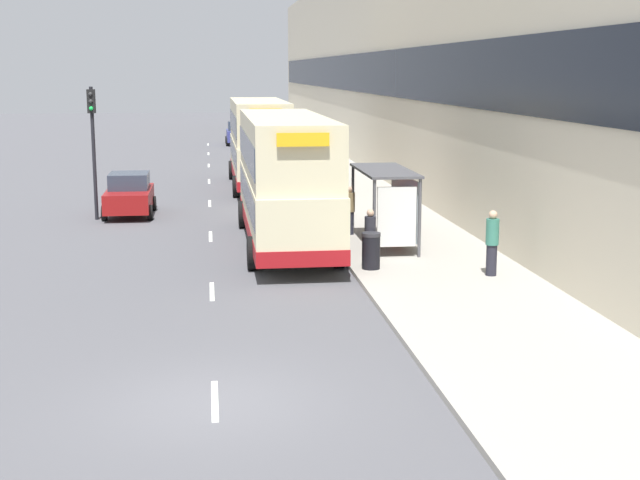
{
  "coord_description": "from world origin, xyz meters",
  "views": [
    {
      "loc": [
        -0.01,
        -14.93,
        5.74
      ],
      "look_at": [
        3.73,
        14.83,
        0.02
      ],
      "focal_mm": 50.0,
      "sensor_mm": 36.0,
      "label": 1
    }
  ],
  "objects_px": {
    "car_2": "(238,133)",
    "pedestrian_at_shelter": "(405,209)",
    "pedestrian_2": "(370,237)",
    "pedestrian_1": "(350,210)",
    "traffic_light_far_kerb": "(93,131)",
    "litter_bin": "(371,251)",
    "car_1": "(243,126)",
    "pedestrian_3": "(341,199)",
    "car_0": "(129,195)",
    "pedestrian_4": "(492,242)",
    "double_decker_bus_near": "(285,178)",
    "double_decker_bus_ahead": "(259,142)",
    "bus_shelter": "(392,194)"
  },
  "relations": [
    {
      "from": "bus_shelter",
      "to": "litter_bin",
      "type": "relative_size",
      "value": 4.0
    },
    {
      "from": "car_1",
      "to": "pedestrian_3",
      "type": "height_order",
      "value": "pedestrian_3"
    },
    {
      "from": "car_0",
      "to": "traffic_light_far_kerb",
      "type": "bearing_deg",
      "value": 37.53
    },
    {
      "from": "car_1",
      "to": "litter_bin",
      "type": "bearing_deg",
      "value": -88.57
    },
    {
      "from": "pedestrian_1",
      "to": "traffic_light_far_kerb",
      "type": "xyz_separation_m",
      "value": [
        -9.21,
        5.12,
        2.44
      ]
    },
    {
      "from": "car_2",
      "to": "pedestrian_1",
      "type": "height_order",
      "value": "car_2"
    },
    {
      "from": "car_0",
      "to": "car_2",
      "type": "xyz_separation_m",
      "value": [
        5.56,
        34.25,
        0.06
      ]
    },
    {
      "from": "car_0",
      "to": "pedestrian_2",
      "type": "height_order",
      "value": "pedestrian_2"
    },
    {
      "from": "bus_shelter",
      "to": "car_2",
      "type": "bearing_deg",
      "value": 94.56
    },
    {
      "from": "pedestrian_2",
      "to": "pedestrian_1",
      "type": "bearing_deg",
      "value": 87.56
    },
    {
      "from": "bus_shelter",
      "to": "double_decker_bus_ahead",
      "type": "bearing_deg",
      "value": 101.29
    },
    {
      "from": "car_1",
      "to": "double_decker_bus_near",
      "type": "bearing_deg",
      "value": -90.75
    },
    {
      "from": "bus_shelter",
      "to": "double_decker_bus_near",
      "type": "distance_m",
      "value": 3.54
    },
    {
      "from": "car_1",
      "to": "traffic_light_far_kerb",
      "type": "relative_size",
      "value": 0.84
    },
    {
      "from": "pedestrian_2",
      "to": "pedestrian_4",
      "type": "height_order",
      "value": "pedestrian_4"
    },
    {
      "from": "car_0",
      "to": "car_2",
      "type": "height_order",
      "value": "car_2"
    },
    {
      "from": "double_decker_bus_near",
      "to": "car_0",
      "type": "height_order",
      "value": "double_decker_bus_near"
    },
    {
      "from": "double_decker_bus_ahead",
      "to": "litter_bin",
      "type": "bearing_deg",
      "value": -83.97
    },
    {
      "from": "car_0",
      "to": "litter_bin",
      "type": "relative_size",
      "value": 3.75
    },
    {
      "from": "pedestrian_2",
      "to": "pedestrian_3",
      "type": "relative_size",
      "value": 1.0
    },
    {
      "from": "car_2",
      "to": "pedestrian_1",
      "type": "xyz_separation_m",
      "value": [
        2.45,
        -40.29,
        0.1
      ]
    },
    {
      "from": "double_decker_bus_ahead",
      "to": "pedestrian_at_shelter",
      "type": "distance_m",
      "value": 14.85
    },
    {
      "from": "car_2",
      "to": "pedestrian_2",
      "type": "xyz_separation_m",
      "value": [
        2.23,
        -45.33,
        0.09
      ]
    },
    {
      "from": "pedestrian_1",
      "to": "pedestrian_3",
      "type": "height_order",
      "value": "pedestrian_1"
    },
    {
      "from": "car_1",
      "to": "litter_bin",
      "type": "height_order",
      "value": "car_1"
    },
    {
      "from": "pedestrian_1",
      "to": "traffic_light_far_kerb",
      "type": "relative_size",
      "value": 0.33
    },
    {
      "from": "litter_bin",
      "to": "traffic_light_far_kerb",
      "type": "height_order",
      "value": "traffic_light_far_kerb"
    },
    {
      "from": "car_1",
      "to": "pedestrian_4",
      "type": "distance_m",
      "value": 57.53
    },
    {
      "from": "traffic_light_far_kerb",
      "to": "car_2",
      "type": "bearing_deg",
      "value": 79.11
    },
    {
      "from": "traffic_light_far_kerb",
      "to": "pedestrian_2",
      "type": "bearing_deg",
      "value": -48.45
    },
    {
      "from": "pedestrian_2",
      "to": "car_2",
      "type": "bearing_deg",
      "value": 92.82
    },
    {
      "from": "double_decker_bus_near",
      "to": "traffic_light_far_kerb",
      "type": "relative_size",
      "value": 2.15
    },
    {
      "from": "pedestrian_at_shelter",
      "to": "car_0",
      "type": "bearing_deg",
      "value": 148.03
    },
    {
      "from": "pedestrian_at_shelter",
      "to": "pedestrian_2",
      "type": "height_order",
      "value": "pedestrian_at_shelter"
    },
    {
      "from": "car_1",
      "to": "litter_bin",
      "type": "xyz_separation_m",
      "value": [
        1.4,
        -56.09,
        -0.17
      ]
    },
    {
      "from": "car_1",
      "to": "pedestrian_1",
      "type": "bearing_deg",
      "value": -88.12
    },
    {
      "from": "pedestrian_1",
      "to": "pedestrian_4",
      "type": "relative_size",
      "value": 0.92
    },
    {
      "from": "car_2",
      "to": "double_decker_bus_near",
      "type": "bearing_deg",
      "value": -89.85
    },
    {
      "from": "pedestrian_3",
      "to": "pedestrian_4",
      "type": "xyz_separation_m",
      "value": [
        2.79,
        -9.52,
        0.09
      ]
    },
    {
      "from": "pedestrian_4",
      "to": "traffic_light_far_kerb",
      "type": "distance_m",
      "value": 17.1
    },
    {
      "from": "car_1",
      "to": "car_2",
      "type": "relative_size",
      "value": 1.13
    },
    {
      "from": "bus_shelter",
      "to": "pedestrian_1",
      "type": "bearing_deg",
      "value": 111.83
    },
    {
      "from": "pedestrian_3",
      "to": "litter_bin",
      "type": "distance_m",
      "value": 8.28
    },
    {
      "from": "car_0",
      "to": "pedestrian_2",
      "type": "distance_m",
      "value": 13.54
    },
    {
      "from": "car_2",
      "to": "pedestrian_at_shelter",
      "type": "distance_m",
      "value": 40.67
    },
    {
      "from": "pedestrian_at_shelter",
      "to": "litter_bin",
      "type": "relative_size",
      "value": 1.66
    },
    {
      "from": "car_0",
      "to": "pedestrian_3",
      "type": "height_order",
      "value": "pedestrian_3"
    },
    {
      "from": "double_decker_bus_near",
      "to": "pedestrian_2",
      "type": "distance_m",
      "value": 4.6
    },
    {
      "from": "car_1",
      "to": "pedestrian_1",
      "type": "relative_size",
      "value": 2.56
    },
    {
      "from": "double_decker_bus_ahead",
      "to": "pedestrian_1",
      "type": "xyz_separation_m",
      "value": [
        2.32,
        -14.04,
        -1.28
      ]
    }
  ]
}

